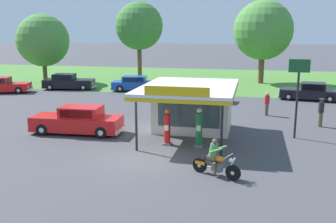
{
  "coord_description": "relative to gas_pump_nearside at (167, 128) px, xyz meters",
  "views": [
    {
      "loc": [
        4.93,
        -16.19,
        5.87
      ],
      "look_at": [
        0.37,
        4.1,
        1.4
      ],
      "focal_mm": 40.69,
      "sensor_mm": 36.0,
      "label": 1
    }
  ],
  "objects": [
    {
      "name": "motorcycle_with_rider",
      "position": [
        2.89,
        -3.85,
        -0.21
      ],
      "size": [
        2.04,
        1.0,
        1.58
      ],
      "color": "black",
      "rests_on": "ground"
    },
    {
      "name": "parked_car_back_row_far_left",
      "position": [
        9.03,
        15.32,
        -0.19
      ],
      "size": [
        5.16,
        2.53,
        1.48
      ],
      "color": "black",
      "rests_on": "ground"
    },
    {
      "name": "gas_pump_offside",
      "position": [
        1.66,
        0.0,
        0.06
      ],
      "size": [
        0.44,
        0.44,
        2.02
      ],
      "color": "slate",
      "rests_on": "ground"
    },
    {
      "name": "roadside_pole_sign",
      "position": [
        6.62,
        2.73,
        2.13
      ],
      "size": [
        1.1,
        0.12,
        4.35
      ],
      "color": "black",
      "rests_on": "ground"
    },
    {
      "name": "parked_car_back_row_right",
      "position": [
        -6.67,
        16.82,
        -0.19
      ],
      "size": [
        5.66,
        2.66,
        1.45
      ],
      "color": "#19479E",
      "rests_on": "ground"
    },
    {
      "name": "service_station_kiosk",
      "position": [
        0.83,
        2.94,
        0.82
      ],
      "size": [
        5.07,
        6.95,
        3.33
      ],
      "color": "silver",
      "rests_on": "ground"
    },
    {
      "name": "bystander_leaning_by_kiosk",
      "position": [
        5.26,
        8.28,
        0.01
      ],
      "size": [
        0.34,
        0.34,
        1.66
      ],
      "color": "brown",
      "rests_on": "ground"
    },
    {
      "name": "ground_plane",
      "position": [
        -0.7,
        -2.42,
        -0.86
      ],
      "size": [
        300.0,
        300.0,
        0.0
      ],
      "primitive_type": "plane",
      "color": "#424247"
    },
    {
      "name": "tree_oak_far_left",
      "position": [
        -8.88,
        24.4,
        5.35
      ],
      "size": [
        5.48,
        5.48,
        9.05
      ],
      "color": "brown",
      "rests_on": "ground"
    },
    {
      "name": "tree_oak_centre",
      "position": [
        4.99,
        25.16,
        4.89
      ],
      "size": [
        6.48,
        6.48,
        9.08
      ],
      "color": "brown",
      "rests_on": "ground"
    },
    {
      "name": "featured_classic_sedan",
      "position": [
        -5.54,
        1.06,
        -0.14
      ],
      "size": [
        5.42,
        2.06,
        1.59
      ],
      "color": "red",
      "rests_on": "ground"
    },
    {
      "name": "parked_car_back_row_left",
      "position": [
        -19.02,
        12.98,
        -0.19
      ],
      "size": [
        5.3,
        3.02,
        1.49
      ],
      "color": "red",
      "rests_on": "ground"
    },
    {
      "name": "tree_oak_right",
      "position": [
        -19.12,
        20.86,
        3.84
      ],
      "size": [
        5.88,
        5.88,
        7.65
      ],
      "color": "brown",
      "rests_on": "ground"
    },
    {
      "name": "grass_verge_strip",
      "position": [
        -0.7,
        27.58,
        -0.86
      ],
      "size": [
        120.0,
        24.0,
        0.01
      ],
      "primitive_type": "cube",
      "color": "#477A33",
      "rests_on": "ground"
    },
    {
      "name": "parked_car_back_row_far_right",
      "position": [
        -0.26,
        12.88,
        -0.16
      ],
      "size": [
        5.34,
        2.3,
        1.57
      ],
      "color": "beige",
      "rests_on": "ground"
    },
    {
      "name": "gas_pump_nearside",
      "position": [
        0.0,
        0.0,
        0.0
      ],
      "size": [
        0.44,
        0.44,
        1.9
      ],
      "color": "slate",
      "rests_on": "ground"
    },
    {
      "name": "bystander_admiring_sedan",
      "position": [
        8.41,
        5.73,
        0.1
      ],
      "size": [
        0.39,
        0.39,
        1.78
      ],
      "color": "brown",
      "rests_on": "ground"
    },
    {
      "name": "parked_car_back_row_centre_right",
      "position": [
        -13.92,
        16.32,
        -0.16
      ],
      "size": [
        5.33,
        2.73,
        1.54
      ],
      "color": "black",
      "rests_on": "ground"
    }
  ]
}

